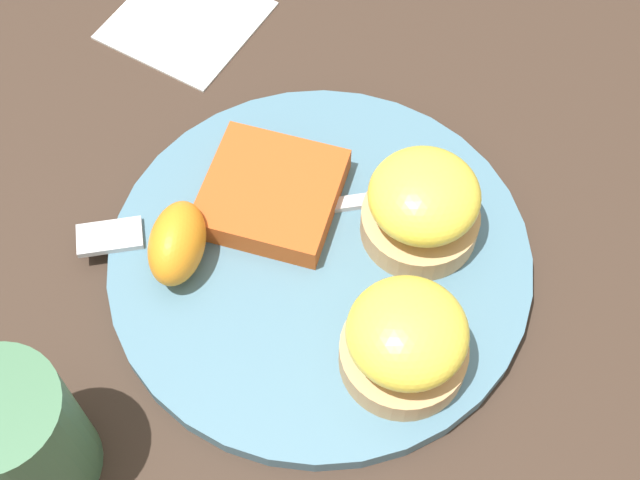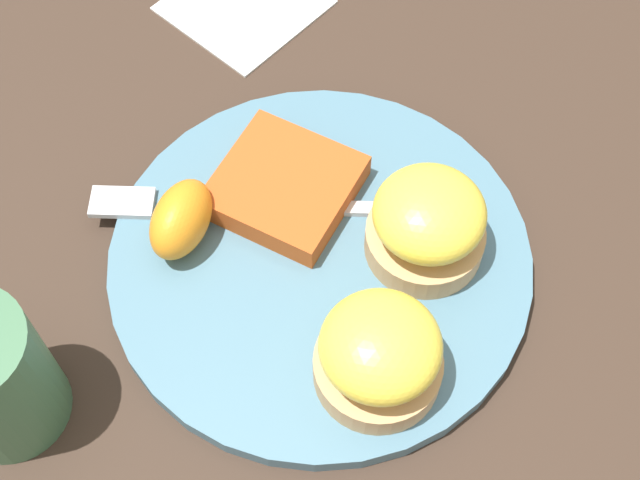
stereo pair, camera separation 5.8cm
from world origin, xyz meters
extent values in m
plane|color=#38281E|center=(0.00, 0.00, 0.00)|extent=(1.10, 1.10, 0.00)
cylinder|color=slate|center=(0.00, 0.00, 0.01)|extent=(0.29, 0.29, 0.01)
cylinder|color=tan|center=(-0.07, 0.06, 0.02)|extent=(0.08, 0.08, 0.02)
ellipsoid|color=yellow|center=(-0.07, 0.06, 0.06)|extent=(0.07, 0.07, 0.04)
cylinder|color=tan|center=(-0.06, -0.03, 0.02)|extent=(0.08, 0.08, 0.02)
ellipsoid|color=yellow|center=(-0.06, -0.03, 0.06)|extent=(0.07, 0.07, 0.04)
cube|color=#B94E1D|center=(0.04, -0.04, 0.02)|extent=(0.10, 0.09, 0.02)
ellipsoid|color=orange|center=(0.09, 0.02, 0.04)|extent=(0.04, 0.06, 0.04)
cube|color=silver|center=(0.02, -0.03, 0.02)|extent=(0.11, 0.05, 0.00)
cube|color=silver|center=(0.14, 0.02, 0.02)|extent=(0.05, 0.04, 0.00)
cube|color=white|center=(0.16, -0.20, 0.00)|extent=(0.14, 0.14, 0.00)
camera|label=1|loc=(-0.06, 0.29, 0.54)|focal=50.00mm
camera|label=2|loc=(-0.12, 0.27, 0.54)|focal=50.00mm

